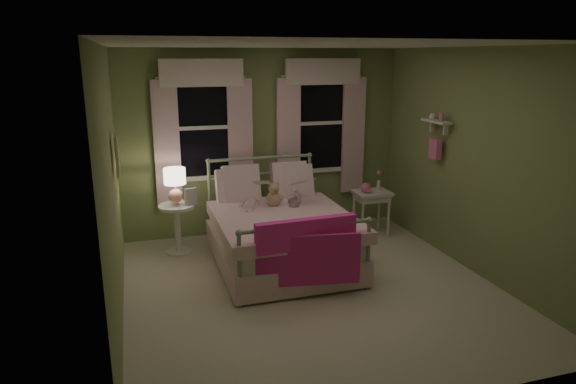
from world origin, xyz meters
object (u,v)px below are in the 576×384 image
object	(u,v)px
child_left	(249,183)
teddy_bear	(274,196)
nightstand_left	(177,222)
child_right	(291,182)
nightstand_right	(372,198)
bed	(280,233)
table_lamp	(175,182)

from	to	relation	value
child_left	teddy_bear	bearing A→B (deg)	166.53
nightstand_left	child_right	bearing A→B (deg)	-11.07
child_right	nightstand_right	world-z (taller)	child_right
teddy_bear	nightstand_left	size ratio (longest dim) A/B	0.49
child_left	child_right	bearing A→B (deg)	-163.97
child_left	nightstand_left	xyz separation A→B (m)	(-0.89, 0.28, -0.53)
bed	child_left	size ratio (longest dim) A/B	2.68
child_right	nightstand_left	xyz separation A→B (m)	(-1.45, 0.28, -0.49)
table_lamp	nightstand_right	world-z (taller)	table_lamp
nightstand_left	child_left	bearing A→B (deg)	-17.65
child_right	child_left	bearing A→B (deg)	13.81
nightstand_left	nightstand_right	distance (m)	2.70
bed	teddy_bear	xyz separation A→B (m)	(-0.00, 0.26, 0.41)
child_left	nightstand_right	bearing A→B (deg)	-158.57
child_left	table_lamp	bearing A→B (deg)	-1.62
bed	teddy_bear	size ratio (longest dim) A/B	6.44
child_right	nightstand_left	size ratio (longest dim) A/B	1.06
bed	child_right	world-z (taller)	child_right
child_right	table_lamp	distance (m)	1.48
teddy_bear	nightstand_left	xyz separation A→B (m)	(-1.17, 0.44, -0.37)
nightstand_right	table_lamp	bearing A→B (deg)	177.59
table_lamp	teddy_bear	bearing A→B (deg)	-20.66
bed	child_right	xyz separation A→B (m)	(0.28, 0.42, 0.53)
bed	table_lamp	xyz separation A→B (m)	(-1.17, 0.71, 0.57)
bed	teddy_bear	distance (m)	0.49
nightstand_left	teddy_bear	bearing A→B (deg)	-20.66
child_left	nightstand_left	world-z (taller)	child_left
bed	child_right	distance (m)	0.73
teddy_bear	child_left	bearing A→B (deg)	150.50
bed	table_lamp	size ratio (longest dim) A/B	4.50
child_right	table_lamp	size ratio (longest dim) A/B	1.52
nightstand_left	table_lamp	distance (m)	0.54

